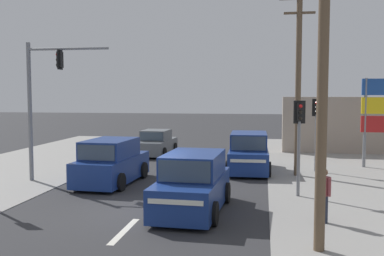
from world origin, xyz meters
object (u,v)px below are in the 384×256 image
pedestal_signal_far_median (316,122)px  suv_crossing_left (249,153)px  sedan_receding_far (156,144)px  shopping_plaza_sign (383,110)px  traffic_signal_mast (41,93)px  suv_kerbside_parked (112,163)px  utility_pole_foreground_right (317,45)px  utility_pole_midground_right (298,78)px  pedestrian_at_kerb (324,192)px  suv_oncoming_near (193,184)px  pedestal_signal_right_kerb (299,132)px

pedestal_signal_far_median → suv_crossing_left: size_ratio=0.78×
sedan_receding_far → shopping_plaza_sign: bearing=-13.0°
traffic_signal_mast → suv_kerbside_parked: (3.13, -0.03, -2.95)m
utility_pole_foreground_right → utility_pole_midground_right: 10.18m
pedestrian_at_kerb → suv_oncoming_near: bearing=169.9°
pedestal_signal_right_kerb → shopping_plaza_sign: bearing=57.2°
utility_pole_midground_right → sedan_receding_far: bearing=144.1°
traffic_signal_mast → suv_kerbside_parked: bearing=-0.6°
utility_pole_foreground_right → shopping_plaza_sign: utility_pole_foreground_right is taller
suv_oncoming_near → suv_crossing_left: same height
utility_pole_foreground_right → sedan_receding_far: utility_pole_foreground_right is taller
traffic_signal_mast → suv_oncoming_near: traffic_signal_mast is taller
sedan_receding_far → pedestrian_at_kerb: pedestrian_at_kerb is taller
utility_pole_foreground_right → pedestal_signal_far_median: 11.70m
shopping_plaza_sign → suv_crossing_left: bearing=-162.5°
utility_pole_foreground_right → suv_oncoming_near: utility_pole_foreground_right is taller
utility_pole_midground_right → pedestal_signal_far_median: bearing=50.5°
suv_crossing_left → pedestrian_at_kerb: suv_crossing_left is taller
utility_pole_foreground_right → utility_pole_midground_right: (0.32, 10.16, -0.44)m
utility_pole_midground_right → pedestal_signal_far_median: 2.60m
pedestal_signal_right_kerb → suv_kerbside_parked: pedestal_signal_right_kerb is taller
pedestal_signal_right_kerb → sedan_receding_far: size_ratio=0.83×
traffic_signal_mast → pedestal_signal_far_median: 12.80m
pedestal_signal_far_median → suv_crossing_left: pedestal_signal_far_median is taller
utility_pole_midground_right → pedestal_signal_far_median: utility_pole_midground_right is taller
utility_pole_midground_right → suv_kerbside_parked: 9.21m
traffic_signal_mast → suv_oncoming_near: size_ratio=1.30×
utility_pole_foreground_right → suv_oncoming_near: size_ratio=1.99×
utility_pole_foreground_right → traffic_signal_mast: (-10.70, 7.12, -1.12)m
suv_kerbside_parked → suv_crossing_left: 6.88m
utility_pole_foreground_right → traffic_signal_mast: bearing=146.3°
suv_crossing_left → sedan_receding_far: size_ratio=1.06×
shopping_plaza_sign → pedestal_signal_right_kerb: bearing=-122.8°
suv_kerbside_parked → sedan_receding_far: (-0.23, 8.95, -0.18)m
shopping_plaza_sign → suv_oncoming_near: size_ratio=1.00×
traffic_signal_mast → pedestal_signal_far_median: size_ratio=1.69×
utility_pole_midground_right → pedestal_signal_right_kerb: utility_pole_midground_right is taller
utility_pole_midground_right → suv_crossing_left: utility_pole_midground_right is taller
pedestrian_at_kerb → utility_pole_midground_right: bearing=91.7°
pedestal_signal_far_median → utility_pole_foreground_right: bearing=-96.5°
pedestrian_at_kerb → utility_pole_foreground_right: bearing=-102.5°
utility_pole_foreground_right → pedestal_signal_right_kerb: (0.07, 5.85, -2.54)m
shopping_plaza_sign → suv_kerbside_parked: size_ratio=0.99×
traffic_signal_mast → pedestal_signal_right_kerb: size_ratio=1.69×
traffic_signal_mast → suv_kerbside_parked: 4.30m
shopping_plaza_sign → suv_kerbside_parked: shopping_plaza_sign is taller
pedestal_signal_right_kerb → pedestal_signal_far_median: size_ratio=1.00×
shopping_plaza_sign → traffic_signal_mast: bearing=-158.8°
pedestal_signal_far_median → suv_oncoming_near: 9.58m
traffic_signal_mast → pedestal_signal_right_kerb: (10.77, -1.27, -1.42)m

